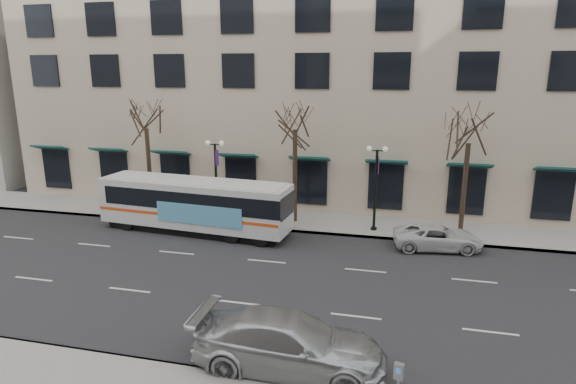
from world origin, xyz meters
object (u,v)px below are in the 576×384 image
(city_bus, at_px, (196,204))
(pay_station, at_px, (399,375))
(tree_far_mid, at_px, (295,114))
(lamp_post_right, at_px, (376,184))
(tree_far_left, at_px, (145,114))
(lamp_post_left, at_px, (216,176))
(silver_car, at_px, (289,343))
(white_pickup, at_px, (438,237))
(tree_far_right, at_px, (470,126))

(city_bus, bearing_deg, pay_station, -42.21)
(city_bus, bearing_deg, tree_far_mid, 34.39)
(lamp_post_right, height_order, pay_station, lamp_post_right)
(pay_station, bearing_deg, tree_far_mid, 124.91)
(city_bus, relative_size, pay_station, 9.43)
(city_bus, bearing_deg, tree_far_left, 152.05)
(lamp_post_left, height_order, silver_car, lamp_post_left)
(lamp_post_right, relative_size, white_pickup, 1.11)
(tree_far_left, relative_size, pay_station, 6.60)
(lamp_post_left, distance_m, pay_station, 19.50)
(lamp_post_right, distance_m, white_pickup, 4.67)
(tree_far_mid, xyz_separation_m, lamp_post_right, (5.01, -0.60, -3.96))
(tree_far_right, height_order, silver_car, tree_far_right)
(silver_car, bearing_deg, white_pickup, -23.53)
(tree_far_mid, relative_size, white_pickup, 1.81)
(tree_far_mid, bearing_deg, white_pickup, -16.92)
(tree_far_mid, relative_size, lamp_post_left, 1.64)
(tree_far_mid, xyz_separation_m, city_bus, (-5.38, -3.01, -5.17))
(tree_far_mid, distance_m, lamp_post_left, 6.40)
(lamp_post_left, bearing_deg, pay_station, -53.02)
(lamp_post_left, bearing_deg, lamp_post_right, 0.00)
(pay_station, bearing_deg, silver_car, 174.78)
(tree_far_left, height_order, pay_station, tree_far_left)
(pay_station, bearing_deg, lamp_post_right, 108.54)
(silver_car, bearing_deg, tree_far_mid, 11.84)
(tree_far_right, height_order, pay_station, tree_far_right)
(tree_far_right, relative_size, lamp_post_right, 1.55)
(lamp_post_right, height_order, white_pickup, lamp_post_right)
(tree_far_mid, xyz_separation_m, white_pickup, (8.55, -2.60, -6.25))
(city_bus, xyz_separation_m, white_pickup, (13.93, 0.41, -1.08))
(white_pickup, bearing_deg, lamp_post_right, 52.79)
(lamp_post_right, relative_size, silver_car, 0.82)
(lamp_post_left, distance_m, silver_car, 16.70)
(tree_far_right, height_order, lamp_post_left, tree_far_right)
(tree_far_right, xyz_separation_m, white_pickup, (-1.45, -2.60, -5.77))
(tree_far_left, bearing_deg, city_bus, -33.08)
(white_pickup, xyz_separation_m, pay_station, (-1.87, -13.50, 0.41))
(lamp_post_right, bearing_deg, pay_station, -83.84)
(silver_car, xyz_separation_m, white_pickup, (5.34, 12.40, -0.26))
(tree_far_mid, bearing_deg, lamp_post_left, -173.15)
(tree_far_left, distance_m, lamp_post_right, 15.48)
(silver_car, bearing_deg, lamp_post_right, -7.36)
(city_bus, bearing_deg, lamp_post_left, 86.05)
(tree_far_left, height_order, tree_far_mid, tree_far_mid)
(silver_car, relative_size, white_pickup, 1.34)
(white_pickup, bearing_deg, tree_far_mid, 65.34)
(lamp_post_left, relative_size, white_pickup, 1.11)
(tree_far_right, xyz_separation_m, silver_car, (-6.79, -15.00, -5.51))
(tree_far_left, xyz_separation_m, silver_car, (13.21, -15.00, -5.78))
(lamp_post_left, distance_m, white_pickup, 13.88)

